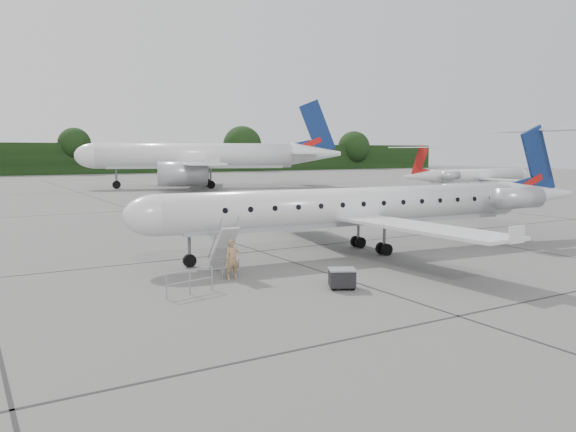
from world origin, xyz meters
TOP-DOWN VIEW (x-y plane):
  - ground at (0.00, 0.00)m, footprint 320.00×320.00m
  - treeline at (0.00, 130.00)m, footprint 260.00×4.00m
  - main_regional_jet at (0.72, 2.88)m, footprint 30.97×23.59m
  - airstair at (-8.23, 1.49)m, footprint 1.05×2.31m
  - passenger at (-8.34, 0.22)m, footprint 0.71×0.49m
  - safety_railing at (-11.00, -1.39)m, footprint 2.16×0.57m
  - baggage_cart at (-5.12, -3.79)m, footprint 1.35×1.26m
  - bg_narrowbody at (14.59, 62.86)m, footprint 46.55×39.38m
  - bg_regional_right at (46.90, 33.74)m, footprint 25.92×19.32m

SIDE VIEW (x-z plane):
  - ground at x=0.00m, z-range 0.00..0.00m
  - baggage_cart at x=-5.12m, z-range 0.00..0.93m
  - safety_railing at x=-11.00m, z-range 0.00..1.00m
  - passenger at x=-8.34m, z-range 0.00..1.85m
  - airstair at x=-8.23m, z-range 0.00..2.34m
  - bg_regional_right at x=46.90m, z-range 0.00..6.55m
  - main_regional_jet at x=0.72m, z-range 0.00..7.48m
  - treeline at x=0.00m, z-range 0.00..8.00m
  - bg_narrowbody at x=14.59m, z-range 0.00..14.25m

